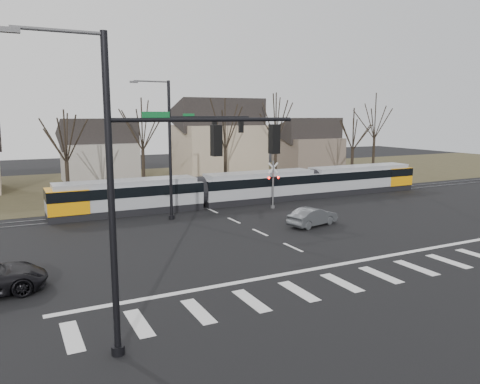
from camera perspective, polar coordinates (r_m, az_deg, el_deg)
name	(u,v)px	position (r m, az deg, el deg)	size (l,w,h in m)	color
ground	(313,256)	(26.48, 8.85, -7.77)	(140.00, 140.00, 0.00)	black
grass_verge	(151,183)	(55.13, -10.79, 1.13)	(140.00, 28.00, 0.01)	#38331E
crosswalk	(361,279)	(23.52, 14.59, -10.18)	(27.00, 2.60, 0.01)	silver
stop_line	(333,266)	(25.11, 11.26, -8.79)	(28.00, 0.35, 0.01)	silver
lane_dashes	(203,207)	(40.18, -4.48, -1.77)	(0.18, 30.00, 0.01)	silver
rail_pair	(204,207)	(39.99, -4.38, -1.79)	(90.00, 1.52, 0.06)	#59595E
tram	(258,185)	(42.20, 2.22, 0.80)	(35.55, 2.64, 2.69)	gray
sedan	(313,217)	(33.48, 8.86, -2.98)	(4.19, 2.33, 1.31)	#404346
signal_pole_near_left	(160,179)	(15.33, -9.67, 1.53)	(9.28, 0.44, 10.20)	black
signal_pole_far	(190,143)	(35.35, -6.08, 5.99)	(9.28, 0.44, 10.20)	black
rail_crossing_signal	(273,186)	(39.22, 4.05, 0.74)	(1.08, 0.36, 4.00)	#59595B
tree_row	(184,142)	(49.56, -6.80, 6.12)	(59.20, 7.20, 10.00)	black
house_b	(99,148)	(57.50, -16.83, 5.20)	(8.64, 7.56, 7.65)	gray
house_c	(218,135)	(58.65, -2.68, 6.90)	(10.80, 8.64, 10.10)	tan
house_d	(308,142)	(67.86, 8.34, 6.08)	(8.64, 7.56, 7.65)	brown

